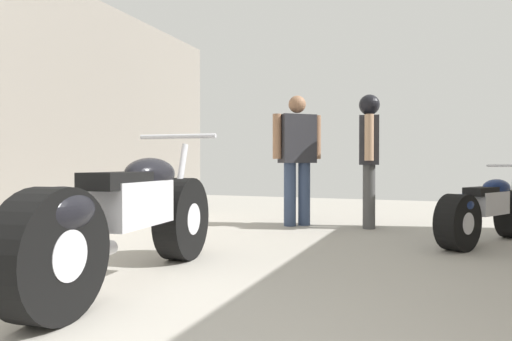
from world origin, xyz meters
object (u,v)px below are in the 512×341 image
object	(u,v)px
motorcycle_black_naked	(486,211)
motorcycle_maroon_cruiser	(129,218)
mechanic_in_blue	(297,152)
mechanic_with_helmet	(369,148)

from	to	relation	value
motorcycle_black_naked	motorcycle_maroon_cruiser	bearing A→B (deg)	-132.71
motorcycle_black_naked	mechanic_in_blue	bearing A→B (deg)	164.17
motorcycle_black_naked	mechanic_in_blue	world-z (taller)	mechanic_in_blue
motorcycle_maroon_cruiser	motorcycle_black_naked	bearing A→B (deg)	47.29
mechanic_with_helmet	motorcycle_maroon_cruiser	bearing A→B (deg)	-108.61
motorcycle_maroon_cruiser	mechanic_with_helmet	size ratio (longest dim) A/B	1.34
mechanic_in_blue	motorcycle_maroon_cruiser	bearing A→B (deg)	-93.98
motorcycle_black_naked	mechanic_in_blue	size ratio (longest dim) A/B	0.93
motorcycle_maroon_cruiser	mechanic_with_helmet	bearing A→B (deg)	71.39
motorcycle_maroon_cruiser	motorcycle_black_naked	world-z (taller)	motorcycle_maroon_cruiser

